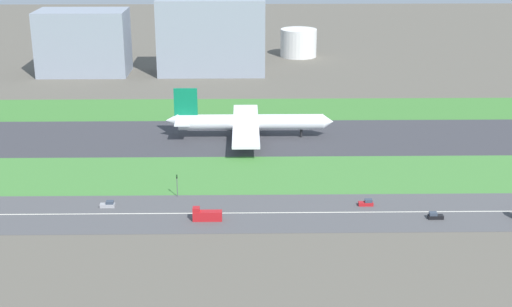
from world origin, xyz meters
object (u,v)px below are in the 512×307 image
at_px(car_1, 366,203).
at_px(car_3, 435,216).
at_px(terminal_building, 83,42).
at_px(hangar_building, 212,36).
at_px(fuel_tank_west, 298,43).
at_px(car_2, 108,205).
at_px(airliner, 247,122).
at_px(truck_2, 206,215).
at_px(traffic_light, 177,184).

xyz_separation_m(car_1, car_3, (18.21, -10.00, 0.00)).
distance_m(terminal_building, hangar_building, 67.97).
bearing_deg(fuel_tank_west, terminal_building, -159.05).
xyz_separation_m(car_2, car_3, (95.93, -10.00, 0.00)).
height_order(airliner, hangar_building, hangar_building).
distance_m(car_2, truck_2, 31.62).
bearing_deg(car_1, car_3, -28.77).
bearing_deg(hangar_building, fuel_tank_west, 42.18).
relative_size(car_3, traffic_light, 0.61).
xyz_separation_m(truck_2, hangar_building, (-6.28, 192.00, 18.24)).
relative_size(car_1, traffic_light, 0.61).
height_order(car_2, traffic_light, traffic_light).
distance_m(car_3, terminal_building, 238.23).
bearing_deg(car_3, truck_2, 0.00).
relative_size(car_3, truck_2, 0.52).
bearing_deg(car_3, traffic_light, -13.35).
relative_size(traffic_light, fuel_tank_west, 0.33).
bearing_deg(fuel_tank_west, traffic_light, -103.68).
relative_size(truck_2, fuel_tank_west, 0.39).
distance_m(traffic_light, fuel_tank_west, 225.43).
bearing_deg(airliner, truck_2, -98.63).
bearing_deg(car_1, airliner, 117.82).
relative_size(car_3, hangar_building, 0.08).
height_order(airliner, car_1, airliner).
distance_m(car_3, truck_2, 65.94).
bearing_deg(hangar_building, traffic_light, -91.20).
bearing_deg(fuel_tank_west, hangar_building, -137.82).
height_order(truck_2, hangar_building, hangar_building).
relative_size(car_2, truck_2, 0.52).
bearing_deg(car_1, truck_2, -168.17).
distance_m(car_3, traffic_light, 78.03).
bearing_deg(fuel_tank_west, car_3, -84.56).
xyz_separation_m(car_2, traffic_light, (20.08, 7.99, 3.37)).
relative_size(traffic_light, terminal_building, 0.15).
distance_m(car_1, traffic_light, 58.29).
bearing_deg(car_2, car_3, -5.95).
bearing_deg(terminal_building, car_3, -53.88).
xyz_separation_m(traffic_light, terminal_building, (-64.27, 174.01, 12.63)).
xyz_separation_m(car_2, fuel_tank_west, (73.37, 227.00, 7.21)).
height_order(traffic_light, hangar_building, hangar_building).
bearing_deg(car_3, car_2, -5.95).
height_order(terminal_building, fuel_tank_west, terminal_building).
distance_m(car_2, fuel_tank_west, 238.67).
height_order(car_1, fuel_tank_west, fuel_tank_west).
distance_m(hangar_building, fuel_tank_west, 68.04).
bearing_deg(hangar_building, car_1, -73.47).
relative_size(car_1, fuel_tank_west, 0.20).
xyz_separation_m(airliner, hangar_building, (-18.12, 114.00, 13.68)).
bearing_deg(airliner, fuel_tank_west, 78.78).
height_order(car_2, hangar_building, hangar_building).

